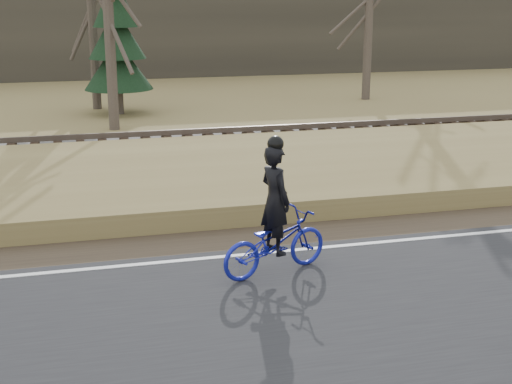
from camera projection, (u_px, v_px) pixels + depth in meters
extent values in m
plane|color=olive|center=(486.00, 240.00, 13.37)|extent=(120.00, 120.00, 0.00)
cube|color=silver|center=(480.00, 233.00, 13.54)|extent=(120.00, 0.12, 0.01)
cube|color=#473A2B|center=(453.00, 220.00, 14.49)|extent=(120.00, 1.60, 0.04)
cube|color=olive|center=(391.00, 175.00, 17.23)|extent=(120.00, 5.00, 0.44)
cube|color=slate|center=(335.00, 144.00, 20.77)|extent=(120.00, 3.00, 0.45)
cube|color=black|center=(335.00, 134.00, 20.69)|extent=(120.00, 2.40, 0.14)
cube|color=brown|center=(344.00, 134.00, 19.98)|extent=(120.00, 0.07, 0.15)
cube|color=brown|center=(327.00, 125.00, 21.32)|extent=(120.00, 0.07, 0.15)
cube|color=#383328|center=(199.00, 20.00, 40.53)|extent=(120.00, 4.00, 6.00)
imported|color=#151B95|center=(275.00, 243.00, 11.51)|extent=(2.06, 1.27, 1.02)
imported|color=black|center=(275.00, 200.00, 11.32)|extent=(0.61, 0.75, 1.77)
sphere|color=black|center=(276.00, 144.00, 11.07)|extent=(0.26, 0.26, 0.26)
cylinder|color=#50453A|center=(91.00, 4.00, 27.54)|extent=(0.36, 0.36, 8.19)
cylinder|color=#50453A|center=(109.00, 16.00, 23.26)|extent=(0.36, 0.36, 7.50)
cylinder|color=#50453A|center=(369.00, 6.00, 30.18)|extent=(0.36, 0.36, 7.89)
cylinder|color=#50453A|center=(120.00, 97.00, 27.27)|extent=(0.28, 0.28, 1.26)
cone|color=black|center=(118.00, 65.00, 26.93)|extent=(2.60, 2.60, 1.84)
cone|color=black|center=(116.00, 33.00, 26.62)|extent=(2.15, 2.15, 1.84)
cone|color=black|center=(115.00, 1.00, 26.31)|extent=(1.70, 1.70, 1.84)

